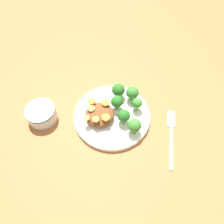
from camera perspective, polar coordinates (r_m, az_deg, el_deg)
ground_plane at (r=0.71m, az=0.00°, el=-1.39°), size 4.00×4.00×0.00m
plate at (r=0.70m, az=0.00°, el=-0.92°), size 0.24×0.24×0.02m
dip_bowl at (r=0.72m, az=-18.02°, el=-0.35°), size 0.10×0.10×0.05m
stew_mound at (r=0.68m, az=-3.26°, el=-0.67°), size 0.09×0.09×0.03m
broccoli_floret_0 at (r=0.68m, az=1.31°, el=2.65°), size 0.04×0.04×0.05m
broccoli_floret_1 at (r=0.71m, az=5.35°, el=5.00°), size 0.04×0.04×0.06m
broccoli_floret_2 at (r=0.66m, az=3.07°, el=-1.00°), size 0.04×0.04×0.05m
broccoli_floret_3 at (r=0.69m, az=6.53°, el=2.14°), size 0.03×0.03×0.05m
broccoli_floret_4 at (r=0.64m, az=5.85°, el=-3.61°), size 0.04×0.04×0.06m
broccoli_floret_5 at (r=0.71m, az=1.66°, el=5.70°), size 0.04×0.04×0.06m
carrot_slice_0 at (r=0.65m, az=-1.65°, el=-1.40°), size 0.03×0.03×0.01m
carrot_slice_1 at (r=0.67m, az=-5.43°, el=0.91°), size 0.02×0.02×0.00m
carrot_slice_2 at (r=0.68m, az=-1.77°, el=2.40°), size 0.02×0.02×0.01m
carrot_slice_3 at (r=0.65m, az=-6.72°, el=-1.59°), size 0.02×0.02×0.00m
carrot_slice_4 at (r=0.64m, az=-4.24°, el=-1.94°), size 0.02×0.02×0.01m
carrot_slice_5 at (r=0.68m, az=-5.40°, el=2.80°), size 0.02×0.02×0.01m
fork at (r=0.70m, az=15.21°, el=-5.08°), size 0.20×0.02×0.01m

